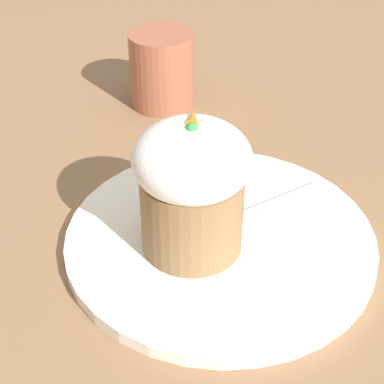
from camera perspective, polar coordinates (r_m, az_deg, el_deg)
The scene contains 5 objects.
ground_plane at distance 0.54m, azimuth 2.49°, elevation -4.75°, with size 4.00×4.00×0.00m, color #846042.
dessert_plate at distance 0.53m, azimuth 2.51°, elevation -4.29°, with size 0.26×0.26×0.01m.
carrot_cake at distance 0.48m, azimuth 0.00°, elevation 0.62°, with size 0.09×0.09×0.11m.
spoon at distance 0.54m, azimuth 4.43°, elevation -2.14°, with size 0.09×0.12×0.01m.
coffee_cup at distance 0.72m, azimuth -2.70°, elevation 10.89°, with size 0.10×0.07×0.08m.
Camera 1 is at (-0.40, 0.01, 0.35)m, focal length 60.00 mm.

